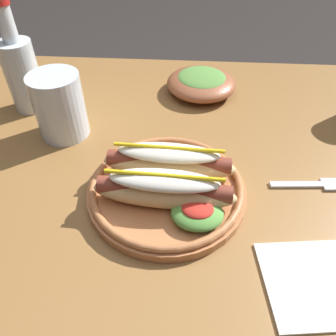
% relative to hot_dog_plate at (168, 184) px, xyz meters
% --- Properties ---
extents(ground_plane, '(8.00, 8.00, 0.00)m').
position_rel_hot_dog_plate_xyz_m(ground_plane, '(0.05, 0.08, -0.77)').
color(ground_plane, '#2D2826').
extents(dining_table, '(1.42, 0.80, 0.74)m').
position_rel_hot_dog_plate_xyz_m(dining_table, '(0.05, 0.08, -0.13)').
color(dining_table, olive).
rests_on(dining_table, ground_plane).
extents(hot_dog_plate, '(0.25, 0.25, 0.08)m').
position_rel_hot_dog_plate_xyz_m(hot_dog_plate, '(0.00, 0.00, 0.00)').
color(hot_dog_plate, '#B77042').
rests_on(hot_dog_plate, dining_table).
extents(fork, '(0.12, 0.03, 0.00)m').
position_rel_hot_dog_plate_xyz_m(fork, '(0.24, 0.04, -0.02)').
color(fork, silver).
rests_on(fork, dining_table).
extents(water_cup, '(0.09, 0.09, 0.12)m').
position_rel_hot_dog_plate_xyz_m(water_cup, '(-0.21, 0.15, 0.03)').
color(water_cup, silver).
rests_on(water_cup, dining_table).
extents(glass_bottle, '(0.07, 0.07, 0.22)m').
position_rel_hot_dog_plate_xyz_m(glass_bottle, '(-0.31, 0.24, 0.06)').
color(glass_bottle, silver).
rests_on(glass_bottle, dining_table).
extents(side_bowl, '(0.15, 0.15, 0.05)m').
position_rel_hot_dog_plate_xyz_m(side_bowl, '(0.06, 0.32, -0.00)').
color(side_bowl, brown).
rests_on(side_bowl, dining_table).
extents(napkin, '(0.14, 0.13, 0.00)m').
position_rel_hot_dog_plate_xyz_m(napkin, '(0.20, -0.14, -0.02)').
color(napkin, white).
rests_on(napkin, dining_table).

